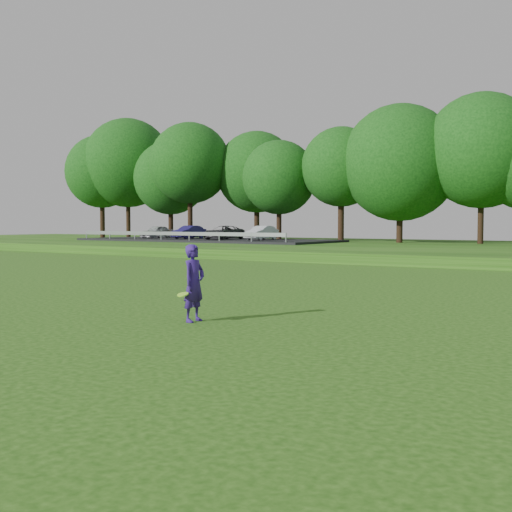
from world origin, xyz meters
The scene contains 6 objects.
ground centered at (0.00, 0.00, 0.00)m, with size 140.00×140.00×0.00m, color #1B440D.
berm centered at (0.00, 34.00, 0.30)m, with size 130.00×30.00×0.60m, color #1B440D.
walking_path centered at (0.00, 20.00, 0.02)m, with size 130.00×1.60×0.04m, color gray.
treeline centered at (0.00, 38.00, 8.10)m, with size 104.00×7.00×15.00m, color #0D3B0D, non-canonical shape.
parking_lot centered at (-23.90, 32.79, 0.99)m, with size 24.00×9.00×1.38m.
woman centered at (2.72, -0.95, 0.88)m, with size 0.45×0.84×1.77m.
Camera 1 is at (12.05, -12.20, 2.27)m, focal length 45.00 mm.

